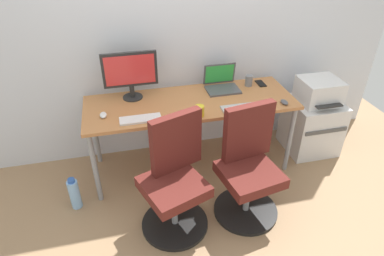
% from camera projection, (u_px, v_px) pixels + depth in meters
% --- Properties ---
extents(ground_plane, '(5.28, 5.28, 0.00)m').
position_uv_depth(ground_plane, '(191.00, 165.00, 3.42)').
color(ground_plane, '#9E7A56').
extents(back_wall, '(4.40, 0.04, 2.60)m').
position_uv_depth(back_wall, '(180.00, 25.00, 3.05)').
color(back_wall, silver).
rests_on(back_wall, ground).
extents(desk, '(1.89, 0.66, 0.73)m').
position_uv_depth(desk, '(191.00, 107.00, 3.06)').
color(desk, '#B77542').
rests_on(desk, ground).
extents(office_chair_left, '(0.56, 0.56, 0.94)m').
position_uv_depth(office_chair_left, '(175.00, 180.00, 2.59)').
color(office_chair_left, black).
rests_on(office_chair_left, ground).
extents(office_chair_right, '(0.54, 0.54, 0.94)m').
position_uv_depth(office_chair_right, '(248.00, 168.00, 2.71)').
color(office_chair_right, black).
rests_on(office_chair_right, ground).
extents(side_cabinet, '(0.50, 0.50, 0.56)m').
position_uv_depth(side_cabinet, '(311.00, 125.00, 3.52)').
color(side_cabinet, silver).
rests_on(side_cabinet, ground).
extents(printer, '(0.38, 0.40, 0.24)m').
position_uv_depth(printer, '(319.00, 91.00, 3.30)').
color(printer, silver).
rests_on(printer, side_cabinet).
extents(water_bottle_on_floor, '(0.09, 0.09, 0.31)m').
position_uv_depth(water_bottle_on_floor, '(75.00, 194.00, 2.86)').
color(water_bottle_on_floor, '#8CBFF2').
rests_on(water_bottle_on_floor, ground).
extents(desktop_monitor, '(0.48, 0.18, 0.43)m').
position_uv_depth(desktop_monitor, '(130.00, 72.00, 2.94)').
color(desktop_monitor, '#262626').
rests_on(desktop_monitor, desk).
extents(open_laptop, '(0.31, 0.26, 0.23)m').
position_uv_depth(open_laptop, '(221.00, 83.00, 3.21)').
color(open_laptop, '#4C4C51').
rests_on(open_laptop, desk).
extents(keyboard_by_monitor, '(0.34, 0.12, 0.02)m').
position_uv_depth(keyboard_by_monitor, '(140.00, 119.00, 2.75)').
color(keyboard_by_monitor, silver).
rests_on(keyboard_by_monitor, desk).
extents(keyboard_by_laptop, '(0.34, 0.12, 0.02)m').
position_uv_depth(keyboard_by_laptop, '(241.00, 108.00, 2.90)').
color(keyboard_by_laptop, '#B7B7B7').
rests_on(keyboard_by_laptop, desk).
extents(mouse_by_monitor, '(0.06, 0.10, 0.03)m').
position_uv_depth(mouse_by_monitor, '(284.00, 102.00, 2.98)').
color(mouse_by_monitor, '#515156').
rests_on(mouse_by_monitor, desk).
extents(mouse_by_laptop, '(0.06, 0.10, 0.03)m').
position_uv_depth(mouse_by_laptop, '(103.00, 115.00, 2.79)').
color(mouse_by_laptop, silver).
rests_on(mouse_by_laptop, desk).
extents(coffee_mug, '(0.08, 0.08, 0.09)m').
position_uv_depth(coffee_mug, '(199.00, 111.00, 2.78)').
color(coffee_mug, yellow).
rests_on(coffee_mug, desk).
extents(pen_cup, '(0.07, 0.07, 0.10)m').
position_uv_depth(pen_cup, '(249.00, 81.00, 3.26)').
color(pen_cup, slate).
rests_on(pen_cup, desk).
extents(phone_near_monitor, '(0.07, 0.14, 0.01)m').
position_uv_depth(phone_near_monitor, '(261.00, 83.00, 3.32)').
color(phone_near_monitor, black).
rests_on(phone_near_monitor, desk).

